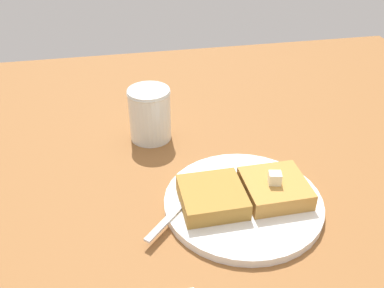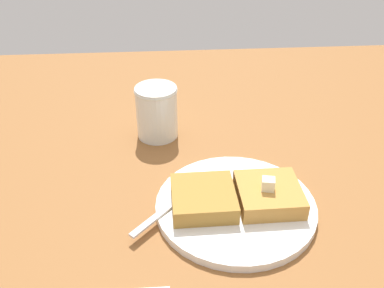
{
  "view_description": "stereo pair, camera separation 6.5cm",
  "coord_description": "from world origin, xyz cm",
  "views": [
    {
      "loc": [
        16.95,
        47.43,
        42.81
      ],
      "look_at": [
        6.63,
        -5.88,
        6.71
      ],
      "focal_mm": 40.0,
      "sensor_mm": 36.0,
      "label": 1
    },
    {
      "loc": [
        10.5,
        48.28,
        42.81
      ],
      "look_at": [
        6.63,
        -5.88,
        6.71
      ],
      "focal_mm": 40.0,
      "sensor_mm": 36.0,
      "label": 2
    }
  ],
  "objects": [
    {
      "name": "table_surface",
      "position": [
        0.0,
        0.0,
        1.11
      ],
      "size": [
        112.16,
        112.16,
        2.21
      ],
      "primitive_type": "cube",
      "color": "brown",
      "rests_on": "ground"
    },
    {
      "name": "toast_slice_left",
      "position": [
        -3.21,
        4.21,
        4.66
      ],
      "size": [
        8.68,
        8.64,
        2.48
      ],
      "primitive_type": "cube",
      "rotation": [
        0.0,
        0.0,
        0.01
      ],
      "color": "#BC863D",
      "rests_on": "plate"
    },
    {
      "name": "toast_slice_middle",
      "position": [
        5.82,
        4.35,
        4.66
      ],
      "size": [
        8.68,
        8.64,
        2.48
      ],
      "primitive_type": "cube",
      "rotation": [
        0.0,
        0.0,
        0.01
      ],
      "color": "#A67933",
      "rests_on": "plate"
    },
    {
      "name": "butter_pat_primary",
      "position": [
        -2.84,
        4.55,
        6.74
      ],
      "size": [
        1.98,
        1.85,
        1.7
      ],
      "primitive_type": "cube",
      "rotation": [
        0.0,
        0.0,
        2.93
      ],
      "color": "#F1EDC9",
      "rests_on": "toast_slice_left"
    },
    {
      "name": "plate",
      "position": [
        1.3,
        4.28,
        2.9
      ],
      "size": [
        22.14,
        22.14,
        1.2
      ],
      "color": "white",
      "rests_on": "table_surface"
    },
    {
      "name": "fork",
      "position": [
        9.18,
        3.18,
        3.6
      ],
      "size": [
        12.03,
        12.62,
        0.36
      ],
      "color": "silver",
      "rests_on": "plate"
    },
    {
      "name": "syrup_jar",
      "position": [
        11.96,
        -16.05,
        6.49
      ],
      "size": [
        7.29,
        7.29,
        9.22
      ],
      "color": "#391307",
      "rests_on": "table_surface"
    }
  ]
}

